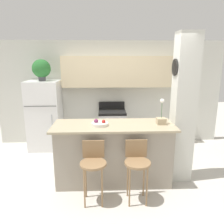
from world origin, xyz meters
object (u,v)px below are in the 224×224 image
at_px(bar_stool_left, 93,163).
at_px(fruit_bowl, 100,124).
at_px(potted_plant_on_fridge, 41,69).
at_px(bar_stool_right, 137,162).
at_px(stove_range, 112,128).
at_px(orchid_vase, 161,118).
at_px(refrigerator, 45,115).

height_order(bar_stool_left, fruit_bowl, fruit_bowl).
xyz_separation_m(potted_plant_on_fridge, fruit_bowl, (1.33, -1.60, -0.82)).
distance_m(bar_stool_left, potted_plant_on_fridge, 2.75).
distance_m(bar_stool_right, potted_plant_on_fridge, 3.10).
xyz_separation_m(bar_stool_right, fruit_bowl, (-0.56, 0.51, 0.45)).
bearing_deg(bar_stool_right, bar_stool_left, 180.00).
distance_m(stove_range, potted_plant_on_fridge, 2.15).
height_order(bar_stool_right, potted_plant_on_fridge, potted_plant_on_fridge).
bearing_deg(orchid_vase, bar_stool_left, -154.02).
relative_size(stove_range, fruit_bowl, 3.83).
relative_size(refrigerator, potted_plant_on_fridge, 3.37).
relative_size(refrigerator, orchid_vase, 3.74).
distance_m(refrigerator, bar_stool_right, 2.83).
bearing_deg(orchid_vase, refrigerator, 146.62).
bearing_deg(orchid_vase, potted_plant_on_fridge, 146.62).
xyz_separation_m(potted_plant_on_fridge, orchid_vase, (2.36, -1.56, -0.75)).
distance_m(refrigerator, potted_plant_on_fridge, 1.08).
height_order(stove_range, bar_stool_left, stove_range).
relative_size(refrigerator, bar_stool_right, 1.75).
distance_m(potted_plant_on_fridge, orchid_vase, 2.93).
bearing_deg(potted_plant_on_fridge, fruit_bowl, -50.26).
height_order(bar_stool_left, bar_stool_right, same).
distance_m(bar_stool_left, orchid_vase, 1.36).
height_order(refrigerator, bar_stool_left, refrigerator).
relative_size(refrigerator, fruit_bowl, 5.83).
height_order(refrigerator, stove_range, refrigerator).
height_order(potted_plant_on_fridge, orchid_vase, potted_plant_on_fridge).
relative_size(bar_stool_left, fruit_bowl, 3.34).
xyz_separation_m(stove_range, orchid_vase, (0.76, -1.59, 0.68)).
bearing_deg(stove_range, fruit_bowl, -99.45).
bearing_deg(bar_stool_left, fruit_bowl, 79.58).
bearing_deg(refrigerator, potted_plant_on_fridge, 119.00).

